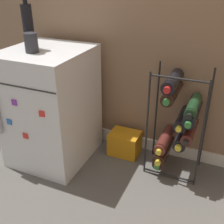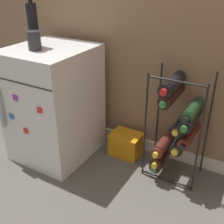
# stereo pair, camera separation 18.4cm
# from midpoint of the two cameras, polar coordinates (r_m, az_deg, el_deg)

# --- Properties ---
(ground_plane) EXTENTS (14.00, 14.00, 0.00)m
(ground_plane) POSITION_cam_midpoint_polar(r_m,az_deg,el_deg) (1.81, 0.64, -15.82)
(ground_plane) COLOR #56544F
(mini_fridge) EXTENTS (0.50, 0.58, 0.79)m
(mini_fridge) POSITION_cam_midpoint_polar(r_m,az_deg,el_deg) (1.98, -9.03, 1.67)
(mini_fridge) COLOR silver
(mini_fridge) RESTS_ON ground_plane
(wine_rack) EXTENTS (0.34, 0.33, 0.71)m
(wine_rack) POSITION_cam_midpoint_polar(r_m,az_deg,el_deg) (1.80, 15.85, -2.90)
(wine_rack) COLOR black
(wine_rack) RESTS_ON ground_plane
(soda_box) EXTENTS (0.22, 0.17, 0.17)m
(soda_box) POSITION_cam_midpoint_polar(r_m,az_deg,el_deg) (2.07, 5.45, -6.55)
(soda_box) COLOR orange
(soda_box) RESTS_ON ground_plane
(fridge_top_cup) EXTENTS (0.08, 0.08, 0.11)m
(fridge_top_cup) POSITION_cam_midpoint_polar(r_m,az_deg,el_deg) (1.78, -12.64, 13.92)
(fridge_top_cup) COLOR #28282D
(fridge_top_cup) RESTS_ON mini_fridge
(fridge_top_bottle) EXTENTS (0.06, 0.06, 0.30)m
(fridge_top_bottle) POSITION_cam_midpoint_polar(r_m,az_deg,el_deg) (1.86, -12.95, 16.89)
(fridge_top_bottle) COLOR black
(fridge_top_bottle) RESTS_ON mini_fridge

